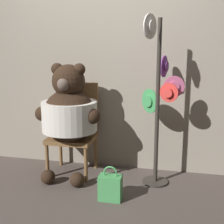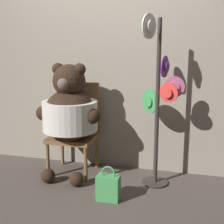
{
  "view_description": "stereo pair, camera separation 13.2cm",
  "coord_description": "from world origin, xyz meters",
  "px_view_note": "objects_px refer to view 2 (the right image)",
  "views": [
    {
      "loc": [
        0.91,
        -2.88,
        1.47
      ],
      "look_at": [
        0.19,
        0.31,
        0.77
      ],
      "focal_mm": 50.0,
      "sensor_mm": 36.0,
      "label": 1
    },
    {
      "loc": [
        1.04,
        -2.85,
        1.47
      ],
      "look_at": [
        0.19,
        0.31,
        0.77
      ],
      "focal_mm": 50.0,
      "sensor_mm": 36.0,
      "label": 2
    }
  ],
  "objects_px": {
    "teddy_bear": "(70,112)",
    "chair": "(75,126)",
    "hat_display_rack": "(158,99)",
    "handbag_on_ground": "(108,187)"
  },
  "relations": [
    {
      "from": "teddy_bear",
      "to": "chair",
      "type": "bearing_deg",
      "value": 91.67
    },
    {
      "from": "chair",
      "to": "teddy_bear",
      "type": "height_order",
      "value": "teddy_bear"
    },
    {
      "from": "chair",
      "to": "teddy_bear",
      "type": "distance_m",
      "value": 0.26
    },
    {
      "from": "teddy_bear",
      "to": "hat_display_rack",
      "type": "bearing_deg",
      "value": 2.15
    },
    {
      "from": "teddy_bear",
      "to": "handbag_on_ground",
      "type": "bearing_deg",
      "value": -38.83
    },
    {
      "from": "hat_display_rack",
      "to": "chair",
      "type": "bearing_deg",
      "value": 172.31
    },
    {
      "from": "handbag_on_ground",
      "to": "hat_display_rack",
      "type": "bearing_deg",
      "value": 51.12
    },
    {
      "from": "hat_display_rack",
      "to": "handbag_on_ground",
      "type": "height_order",
      "value": "hat_display_rack"
    },
    {
      "from": "chair",
      "to": "hat_display_rack",
      "type": "relative_size",
      "value": 0.59
    },
    {
      "from": "chair",
      "to": "teddy_bear",
      "type": "relative_size",
      "value": 0.81
    }
  ]
}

